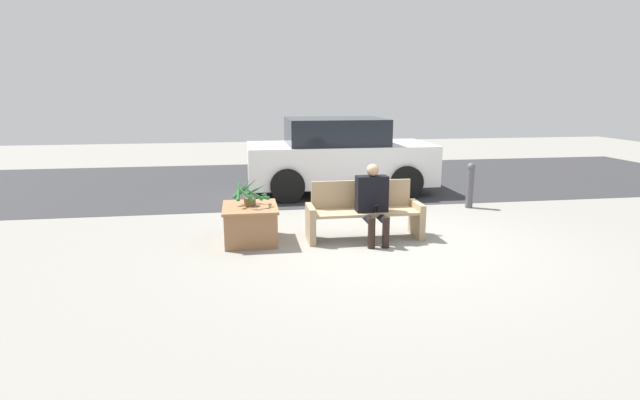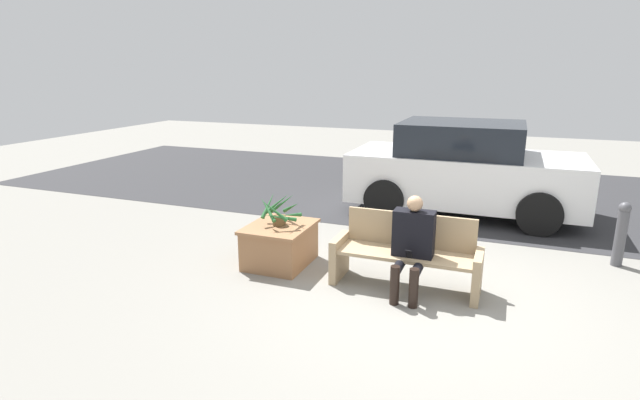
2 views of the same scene
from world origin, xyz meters
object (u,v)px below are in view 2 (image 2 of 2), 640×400
object	(u,v)px
planter_box	(280,243)
bollard_post	(621,233)
person_seated	(412,242)
parked_car	(464,169)
potted_plant	(279,212)
bench	(406,254)

from	to	relation	value
planter_box	bollard_post	bearing A→B (deg)	20.44
person_seated	bollard_post	distance (m)	2.97
parked_car	person_seated	bearing A→B (deg)	-93.09
potted_plant	parked_car	distance (m)	3.91
bench	potted_plant	bearing A→B (deg)	177.64
bench	bollard_post	size ratio (longest dim) A/B	2.00
potted_plant	parked_car	xyz separation A→B (m)	(1.96, 3.38, 0.07)
bollard_post	bench	bearing A→B (deg)	-146.61
bench	parked_car	xyz separation A→B (m)	(0.29, 3.45, 0.39)
planter_box	person_seated	bearing A→B (deg)	-8.20
person_seated	potted_plant	distance (m)	1.79
person_seated	planter_box	world-z (taller)	person_seated
person_seated	parked_car	distance (m)	3.64
bench	parked_car	bearing A→B (deg)	85.27
potted_plant	bollard_post	world-z (taller)	potted_plant
bench	planter_box	world-z (taller)	bench
bollard_post	parked_car	bearing A→B (deg)	139.72
bench	planter_box	xyz separation A→B (m)	(-1.68, 0.08, -0.11)
bench	person_seated	xyz separation A→B (m)	(0.09, -0.18, 0.22)
potted_plant	bollard_post	size ratio (longest dim) A/B	0.67
potted_plant	planter_box	bearing A→B (deg)	114.45
person_seated	potted_plant	size ratio (longest dim) A/B	1.97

